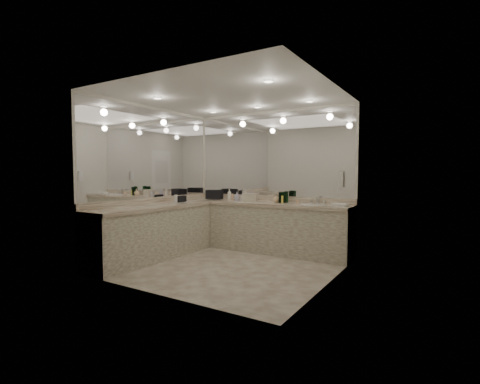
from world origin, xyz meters
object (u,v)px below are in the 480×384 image
Objects in this scene: wall_phone at (342,179)px; soap_bottle_c at (276,198)px; cream_cosmetic_case at (250,198)px; soap_bottle_a at (229,195)px; black_toiletry_bag at (214,195)px; soap_bottle_b at (237,196)px; sink at (314,205)px; hand_towel at (340,205)px.

soap_bottle_c is at bearing 157.53° from wall_phone.
cream_cosmetic_case is 1.71× the size of soap_bottle_c.
soap_bottle_a is at bearing 155.00° from cream_cosmetic_case.
wall_phone reaches higher than black_toiletry_bag.
soap_bottle_c is (1.35, 0.04, -0.01)m from black_toiletry_bag.
sink is at bearing -0.91° from soap_bottle_b.
hand_towel is at bearing -0.88° from soap_bottle_a.
sink is 0.45m from hand_towel.
soap_bottle_b is at bearing 178.76° from hand_towel.
black_toiletry_bag is 1.20× the size of cream_cosmetic_case.
soap_bottle_c is at bearing 1.64° from soap_bottle_b.
cream_cosmetic_case is 1.06× the size of hand_towel.
black_toiletry_bag is 0.36m from soap_bottle_a.
sink is at bearing -0.48° from soap_bottle_a.
cream_cosmetic_case is (-1.83, 0.46, -0.37)m from wall_phone.
wall_phone is 1.08× the size of soap_bottle_a.
hand_towel is at bearing 107.76° from wall_phone.
hand_towel reaches higher than sink.
sink is 1.69× the size of cream_cosmetic_case.
sink is 0.73m from soap_bottle_c.
soap_bottle_a is at bearing 179.12° from hand_towel.
black_toiletry_bag is 0.85m from cream_cosmetic_case.
wall_phone reaches higher than soap_bottle_c.
soap_bottle_b reaches higher than soap_bottle_c.
hand_towel is 2.17m from soap_bottle_a.
soap_bottle_b is (-2.00, 0.04, 0.06)m from hand_towel.
soap_bottle_a reaches higher than soap_bottle_c.
cream_cosmetic_case is at bearing -178.12° from sink.
sink is 2.59× the size of soap_bottle_b.
soap_bottle_c is at bearing 1.56° from black_toiletry_bag.
black_toiletry_bag is (-2.07, 0.01, 0.09)m from sink.
soap_bottle_c reaches higher than hand_towel.
sink is 2.07m from black_toiletry_bag.
soap_bottle_a is (-2.32, 0.51, -0.34)m from wall_phone.
sink is 1.41× the size of black_toiletry_bag.
wall_phone is 1.57× the size of soap_bottle_c.
wall_phone reaches higher than soap_bottle_a.
soap_bottle_a is (-0.49, 0.05, 0.04)m from cream_cosmetic_case.
soap_bottle_a is at bearing 179.52° from sink.
black_toiletry_bag reaches higher than soap_bottle_b.
soap_bottle_c is at bearing 176.18° from sink.
soap_bottle_a is (-2.16, 0.03, 0.09)m from hand_towel.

